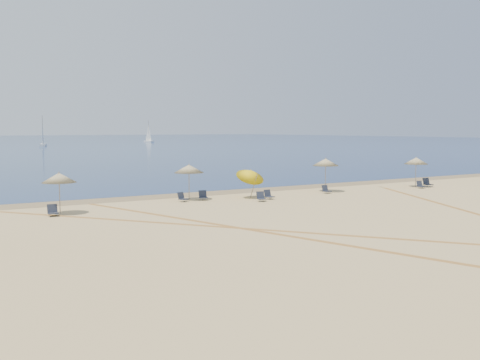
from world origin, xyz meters
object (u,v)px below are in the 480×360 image
object	(u,v)px
umbrella_4	(326,162)
chair_4	(203,196)
chair_7	(326,190)
umbrella_3	(251,174)
umbrella_5	(416,161)
chair_5	(261,197)
sailboat_1	(149,136)
umbrella_2	(189,169)
chair_6	(269,195)
chair_2	(53,211)
chair_9	(427,183)
umbrella_1	(59,178)
sailboat_2	(43,137)
chair_8	(420,185)
chair_3	(182,197)

from	to	relation	value
umbrella_4	chair_4	xyz separation A→B (m)	(-10.38, 0.27, -1.99)
umbrella_4	chair_7	distance (m)	2.30
umbrella_3	umbrella_5	bearing A→B (deg)	-2.74
chair_5	sailboat_1	world-z (taller)	sailboat_1
umbrella_2	umbrella_4	world-z (taller)	umbrella_4
umbrella_2	chair_6	size ratio (longest dim) A/B	3.64
umbrella_2	chair_2	xyz separation A→B (m)	(-9.47, -2.51, -1.84)
umbrella_3	umbrella_4	size ratio (longest dim) A/B	0.92
chair_4	chair_7	xyz separation A→B (m)	(9.71, -1.17, -0.02)
umbrella_2	chair_9	world-z (taller)	umbrella_2
umbrella_3	chair_6	distance (m)	1.97
umbrella_2	umbrella_4	xyz separation A→B (m)	(11.12, -0.93, 0.15)
chair_9	chair_4	bearing A→B (deg)	-175.40
sailboat_1	umbrella_2	bearing A→B (deg)	-118.32
umbrella_2	sailboat_1	xyz separation A→B (m)	(53.97, 153.41, 0.26)
chair_5	chair_7	distance (m)	6.75
umbrella_1	chair_7	bearing A→B (deg)	0.11
chair_4	sailboat_2	xyz separation A→B (m)	(11.35, 125.92, 2.33)
umbrella_1	chair_8	xyz separation A→B (m)	(28.25, -1.16, -1.80)
umbrella_5	chair_5	size ratio (longest dim) A/B	3.49
umbrella_4	umbrella_5	bearing A→B (deg)	-7.54
chair_3	sailboat_1	size ratio (longest dim) A/B	0.09
umbrella_2	umbrella_3	size ratio (longest dim) A/B	1.02
chair_8	sailboat_2	distance (m)	128.52
chair_2	sailboat_1	distance (m)	168.34
chair_7	chair_8	world-z (taller)	chair_7
chair_4	chair_7	bearing A→B (deg)	4.28
umbrella_3	chair_3	xyz separation A→B (m)	(-4.94, 0.69, -1.43)
umbrella_4	chair_8	bearing A→B (deg)	-14.42
chair_6	sailboat_2	bearing A→B (deg)	80.42
umbrella_1	umbrella_3	size ratio (longest dim) A/B	1.00
chair_3	sailboat_1	bearing A→B (deg)	51.88
chair_8	chair_6	bearing A→B (deg)	-172.06
sailboat_1	chair_7	bearing A→B (deg)	-114.60
sailboat_1	chair_5	bearing A→B (deg)	-116.69
umbrella_2	umbrella_5	world-z (taller)	umbrella_5
umbrella_3	chair_5	distance (m)	2.32
chair_2	umbrella_2	bearing A→B (deg)	18.65
umbrella_4	chair_2	world-z (taller)	umbrella_4
umbrella_2	chair_8	bearing A→B (deg)	-8.94
umbrella_4	chair_8	world-z (taller)	umbrella_4
chair_3	chair_8	xyz separation A→B (m)	(20.11, -2.40, -0.01)
umbrella_4	chair_7	xyz separation A→B (m)	(-0.66, -0.90, -2.01)
chair_2	chair_4	bearing A→B (deg)	14.07
chair_4	sailboat_2	bearing A→B (deg)	96.02
umbrella_5	sailboat_1	bearing A→B (deg)	77.60
umbrella_3	umbrella_5	world-z (taller)	umbrella_5
chair_9	chair_6	bearing A→B (deg)	-170.29
umbrella_1	chair_6	bearing A→B (deg)	-2.46
sailboat_2	umbrella_1	bearing A→B (deg)	-84.62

